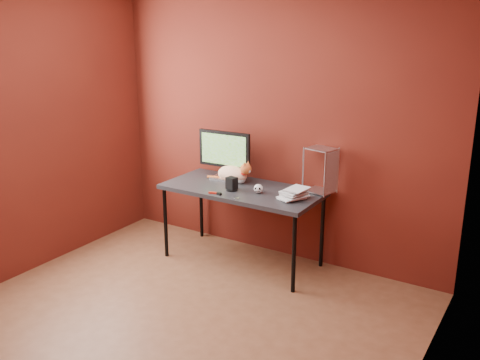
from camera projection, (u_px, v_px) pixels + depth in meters
The scene contains 11 objects.
room at pixel (156, 146), 3.63m from camera, with size 3.52×3.52×2.61m.
desk at pixel (242, 193), 5.04m from camera, with size 1.50×0.70×0.75m.
monitor at pixel (224, 153), 5.22m from camera, with size 0.56×0.19×0.48m.
cat at pixel (233, 174), 5.19m from camera, with size 0.50×0.23×0.23m.
skull_mug at pixel (258, 189), 4.86m from camera, with size 0.09×0.09×0.08m.
speaker at pixel (232, 184), 4.93m from camera, with size 0.11×0.11×0.13m.
book_stack at pixel (290, 135), 4.62m from camera, with size 0.25×0.28×1.12m.
wire_rack at pixel (321, 170), 4.84m from camera, with size 0.28×0.25×0.42m.
pocket_knife at pixel (213, 193), 4.85m from camera, with size 0.08×0.02×0.02m, color #9D150C.
black_gadget at pixel (219, 194), 4.82m from camera, with size 0.04×0.03×0.02m, color black.
washer at pixel (236, 198), 4.73m from camera, with size 0.04×0.04×0.00m, color #AAAAAE.
Camera 1 is at (2.35, -2.71, 2.27)m, focal length 40.00 mm.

